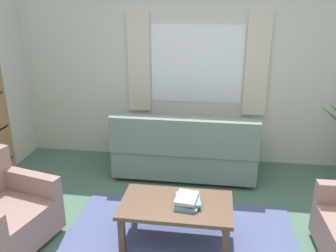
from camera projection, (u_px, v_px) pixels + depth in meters
The scene contains 7 objects.
ground_plane at pixel (178, 251), 3.49m from camera, with size 6.24×6.24×0.00m, color #476B56.
wall_back at pixel (197, 74), 5.15m from camera, with size 5.32×0.12×2.60m, color beige.
window_with_curtains at pixel (197, 65), 5.02m from camera, with size 1.98×0.07×1.40m.
area_rug at pixel (178, 250), 3.49m from camera, with size 2.36×1.83×0.01m, color #4C5684.
couch at pixel (185, 151), 4.86m from camera, with size 1.90×0.82×0.92m.
coffee_table at pixel (176, 208), 3.51m from camera, with size 1.10×0.64×0.44m.
book_stack_on_table at pixel (187, 200), 3.47m from camera, with size 0.27×0.32×0.09m.
Camera 1 is at (0.32, -2.85, 2.34)m, focal length 38.00 mm.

